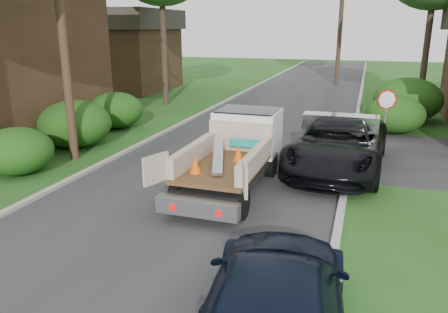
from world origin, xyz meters
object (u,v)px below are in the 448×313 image
at_px(utility_pole, 60,10).
at_px(house_left_far, 121,49).
at_px(navy_suv, 274,306).
at_px(flatbed_truck, 239,146).
at_px(stop_sign, 386,108).
at_px(black_pickup, 338,144).

height_order(utility_pole, house_left_far, utility_pole).
bearing_deg(navy_suv, flatbed_truck, -76.15).
bearing_deg(stop_sign, black_pickup, -123.16).
relative_size(stop_sign, flatbed_truck, 0.45).
bearing_deg(flatbed_truck, navy_suv, -69.51).
xyz_separation_m(stop_sign, black_pickup, (-1.49, -2.28, -0.90)).
relative_size(black_pickup, navy_suv, 1.20).
xyz_separation_m(black_pickup, navy_suv, (-0.25, -9.22, -0.12)).
xyz_separation_m(utility_pole, navy_suv, (8.94, -7.48, -4.41)).
bearing_deg(flatbed_truck, black_pickup, 38.34).
bearing_deg(stop_sign, flatbed_truck, -133.89).
relative_size(house_left_far, navy_suv, 1.44).
relative_size(stop_sign, navy_suv, 0.47).
distance_m(flatbed_truck, black_pickup, 3.59).
relative_size(flatbed_truck, black_pickup, 0.88).
relative_size(house_left_far, black_pickup, 1.20).
xyz_separation_m(utility_pole, flatbed_truck, (6.37, -0.47, -4.03)).
xyz_separation_m(flatbed_truck, black_pickup, (2.82, 2.20, -0.26)).
height_order(black_pickup, navy_suv, black_pickup).
xyz_separation_m(utility_pole, house_left_far, (-8.02, 17.02, -2.12)).
height_order(stop_sign, black_pickup, stop_sign).
distance_m(flatbed_truck, navy_suv, 7.48).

